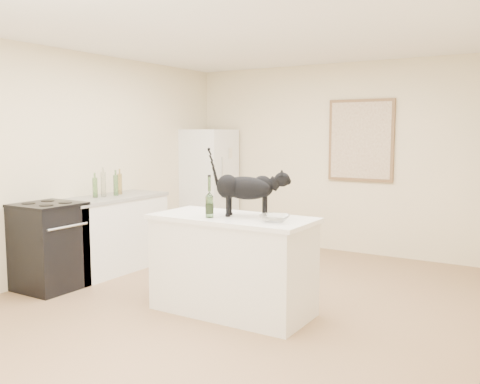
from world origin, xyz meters
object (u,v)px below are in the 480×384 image
at_px(stove, 49,247).
at_px(glass_bowl, 275,219).
at_px(black_cat, 246,191).
at_px(fridge, 208,186).
at_px(wine_bottle, 209,199).

distance_m(stove, glass_bowl, 2.59).
bearing_deg(stove, glass_bowl, 7.16).
bearing_deg(glass_bowl, stove, -172.84).
xyz_separation_m(stove, black_cat, (2.16, 0.46, 0.68)).
bearing_deg(fridge, black_cat, -49.16).
bearing_deg(glass_bowl, black_cat, 159.46).
xyz_separation_m(fridge, glass_bowl, (2.53, -2.63, 0.08)).
relative_size(fridge, wine_bottle, 5.06).
distance_m(black_cat, wine_bottle, 0.34).
bearing_deg(black_cat, stove, 170.44).
height_order(stove, black_cat, black_cat).
height_order(black_cat, wine_bottle, black_cat).
xyz_separation_m(black_cat, glass_bowl, (0.37, -0.14, -0.20)).
bearing_deg(fridge, glass_bowl, -46.18).
distance_m(stove, fridge, 2.98).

